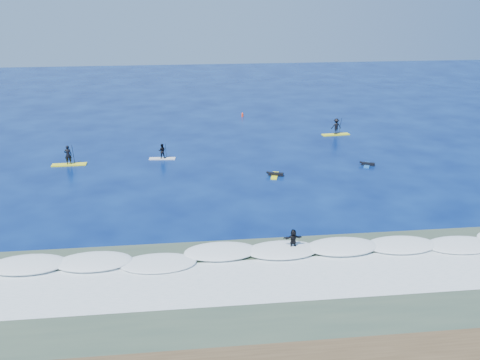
{
  "coord_description": "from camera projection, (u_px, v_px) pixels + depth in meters",
  "views": [
    {
      "loc": [
        -5.38,
        -40.35,
        16.41
      ],
      "look_at": [
        -0.31,
        2.75,
        0.6
      ],
      "focal_mm": 40.0,
      "sensor_mm": 36.0,
      "label": 1
    }
  ],
  "objects": [
    {
      "name": "breaking_wave",
      "position": [
        268.0,
        255.0,
        34.53
      ],
      "size": [
        40.0,
        6.0,
        0.3
      ],
      "primitive_type": "cube",
      "color": "white",
      "rests_on": "ground"
    },
    {
      "name": "wave_surfer",
      "position": [
        293.0,
        240.0,
        34.72
      ],
      "size": [
        2.04,
        0.65,
        1.46
      ],
      "rotation": [
        0.0,
        0.0,
        0.05
      ],
      "color": "white",
      "rests_on": "breaking_wave"
    },
    {
      "name": "prone_paddler_far",
      "position": [
        367.0,
        164.0,
        51.73
      ],
      "size": [
        1.43,
        1.9,
        0.39
      ],
      "rotation": [
        0.0,
        0.0,
        1.16
      ],
      "color": "#185AB5",
      "rests_on": "ground"
    },
    {
      "name": "ground",
      "position": [
        248.0,
        198.0,
        43.86
      ],
      "size": [
        160.0,
        160.0,
        0.0
      ],
      "primitive_type": "plane",
      "color": "#031041",
      "rests_on": "ground"
    },
    {
      "name": "whitewater",
      "position": [
        276.0,
        279.0,
        31.73
      ],
      "size": [
        34.0,
        5.0,
        0.02
      ],
      "primitive_type": "cube",
      "color": "silver",
      "rests_on": "ground"
    },
    {
      "name": "prone_paddler_near",
      "position": [
        275.0,
        175.0,
        48.88
      ],
      "size": [
        1.58,
        2.08,
        0.42
      ],
      "rotation": [
        0.0,
        0.0,
        1.29
      ],
      "color": "#F9FF1B",
      "rests_on": "ground"
    },
    {
      "name": "sup_paddler_left",
      "position": [
        68.0,
        158.0,
        51.69
      ],
      "size": [
        3.3,
        0.88,
        2.3
      ],
      "rotation": [
        0.0,
        0.0,
        0.02
      ],
      "color": "yellow",
      "rests_on": "ground"
    },
    {
      "name": "marker_buoy",
      "position": [
        242.0,
        115.0,
        70.99
      ],
      "size": [
        0.27,
        0.27,
        0.65
      ],
      "rotation": [
        0.0,
        0.0,
        0.3
      ],
      "color": "#FE3716",
      "rests_on": "ground"
    },
    {
      "name": "sup_paddler_center",
      "position": [
        162.0,
        153.0,
        53.5
      ],
      "size": [
        2.66,
        0.89,
        1.83
      ],
      "rotation": [
        0.0,
        0.0,
        -0.09
      ],
      "color": "silver",
      "rests_on": "ground"
    },
    {
      "name": "sup_paddler_right",
      "position": [
        336.0,
        127.0,
        62.14
      ],
      "size": [
        3.29,
        1.07,
        2.27
      ],
      "rotation": [
        0.0,
        0.0,
        0.08
      ],
      "color": "#F2F51A",
      "rests_on": "ground"
    },
    {
      "name": "shallow_water",
      "position": [
        279.0,
        288.0,
        30.79
      ],
      "size": [
        90.0,
        13.0,
        0.01
      ],
      "primitive_type": "cube",
      "color": "#344738",
      "rests_on": "ground"
    }
  ]
}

